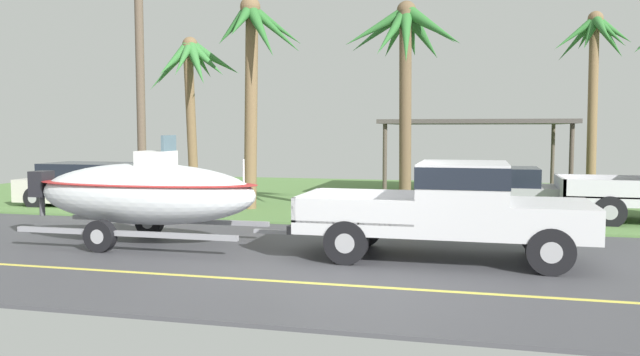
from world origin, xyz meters
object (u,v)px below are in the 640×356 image
at_px(parked_sedan_near, 95,186).
at_px(utility_pole, 140,63).
at_px(palm_tree_near_left, 192,73).
at_px(palm_tree_mid, 253,51).
at_px(boat_on_trailer, 145,193).
at_px(parked_sedan_far, 498,193).
at_px(pickup_truck_towing, 461,205).
at_px(palm_tree_far_left, 595,52).
at_px(carport_awning, 476,124).
at_px(palm_tree_near_right, 407,48).

height_order(parked_sedan_near, utility_pole, utility_pole).
relative_size(palm_tree_near_left, palm_tree_mid, 0.85).
bearing_deg(parked_sedan_near, palm_tree_near_left, 26.72).
distance_m(boat_on_trailer, parked_sedan_near, 7.22).
bearing_deg(parked_sedan_near, parked_sedan_far, 3.54).
height_order(pickup_truck_towing, palm_tree_mid, palm_tree_mid).
bearing_deg(palm_tree_far_left, boat_on_trailer, -128.55).
distance_m(pickup_truck_towing, parked_sedan_near, 12.52).
xyz_separation_m(boat_on_trailer, carport_awning, (6.72, 11.06, 1.54)).
relative_size(pickup_truck_towing, parked_sedan_near, 1.16).
height_order(pickup_truck_towing, carport_awning, carport_awning).
xyz_separation_m(boat_on_trailer, parked_sedan_near, (-4.79, 5.38, -0.41)).
xyz_separation_m(palm_tree_near_left, palm_tree_far_left, (13.13, 7.11, 1.11)).
distance_m(carport_awning, palm_tree_far_left, 5.80).
height_order(parked_sedan_far, carport_awning, carport_awning).
bearing_deg(utility_pole, pickup_truck_towing, -24.86).
bearing_deg(palm_tree_far_left, parked_sedan_far, -115.41).
height_order(carport_awning, palm_tree_near_left, palm_tree_near_left).
bearing_deg(palm_tree_near_right, pickup_truck_towing, -71.68).
bearing_deg(palm_tree_near_left, palm_tree_near_right, -16.42).
distance_m(boat_on_trailer, carport_awning, 13.03).
relative_size(pickup_truck_towing, utility_pole, 0.67).
bearing_deg(pickup_truck_towing, palm_tree_mid, 136.23).
height_order(carport_awning, palm_tree_near_right, palm_tree_near_right).
relative_size(palm_tree_mid, utility_pole, 0.77).
height_order(parked_sedan_far, palm_tree_far_left, palm_tree_far_left).
bearing_deg(boat_on_trailer, palm_tree_near_right, 43.18).
relative_size(boat_on_trailer, parked_sedan_far, 1.38).
height_order(parked_sedan_near, carport_awning, carport_awning).
bearing_deg(palm_tree_near_right, carport_awning, 74.63).
distance_m(boat_on_trailer, parked_sedan_far, 9.60).
height_order(palm_tree_mid, utility_pole, utility_pole).
bearing_deg(parked_sedan_far, carport_awning, 97.52).
relative_size(parked_sedan_far, palm_tree_far_left, 0.64).
relative_size(carport_awning, utility_pole, 0.76).
relative_size(boat_on_trailer, carport_awning, 0.97).
relative_size(carport_awning, palm_tree_near_right, 1.09).
relative_size(pickup_truck_towing, carport_awning, 0.89).
relative_size(parked_sedan_near, utility_pole, 0.58).
height_order(boat_on_trailer, palm_tree_far_left, palm_tree_far_left).
bearing_deg(parked_sedan_far, palm_tree_far_left, 64.59).
relative_size(parked_sedan_far, palm_tree_near_left, 0.82).
distance_m(parked_sedan_far, palm_tree_near_left, 10.13).
bearing_deg(palm_tree_near_left, palm_tree_mid, -17.44).
bearing_deg(utility_pole, parked_sedan_near, 152.19).
bearing_deg(palm_tree_near_right, boat_on_trailer, -136.82).
relative_size(palm_tree_near_right, palm_tree_mid, 0.91).
height_order(pickup_truck_towing, boat_on_trailer, boat_on_trailer).
xyz_separation_m(boat_on_trailer, palm_tree_far_left, (11.04, 13.85, 4.24)).
relative_size(pickup_truck_towing, palm_tree_near_left, 1.03).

